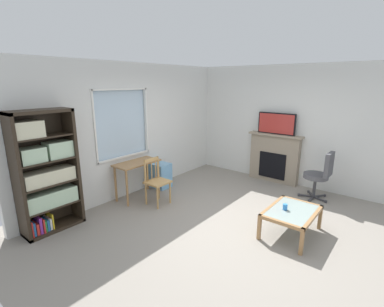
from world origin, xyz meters
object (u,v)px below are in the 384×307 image
bookshelf (45,173)px  wooden_chair (156,181)px  desk_under_window (137,168)px  fireplace (274,158)px  coffee_table (292,213)px  sippy_cup (285,207)px  plastic_drawer_unit (161,175)px  tv (276,124)px  office_chair (321,173)px

bookshelf → wooden_chair: 1.93m
desk_under_window → fireplace: 3.22m
bookshelf → coffee_table: bearing=-53.5°
sippy_cup → wooden_chair: bearing=101.2°
plastic_drawer_unit → sippy_cup: size_ratio=6.19×
desk_under_window → tv: (2.68, -1.77, 0.77)m
wooden_chair → tv: tv is taller
wooden_chair → office_chair: (2.20, -2.42, 0.09)m
bookshelf → plastic_drawer_unit: bearing=-1.4°
fireplace → bookshelf: bearing=157.0°
bookshelf → desk_under_window: size_ratio=2.07×
bookshelf → sippy_cup: size_ratio=21.48×
office_chair → coffee_table: office_chair is taller
bookshelf → tv: (4.40, -1.88, 0.44)m
wooden_chair → plastic_drawer_unit: (0.67, 0.56, -0.19)m
coffee_table → office_chair: bearing=1.4°
desk_under_window → sippy_cup: bearing=-80.1°
wooden_chair → fireplace: fireplace is taller
desk_under_window → wooden_chair: bearing=-86.3°
coffee_table → tv: bearing=29.6°
desk_under_window → tv: bearing=-33.5°
plastic_drawer_unit → tv: tv is taller
plastic_drawer_unit → sippy_cup: bearing=-93.9°
fireplace → tv: (-0.02, -0.00, 0.82)m
office_chair → fireplace: bearing=68.6°
fireplace → sippy_cup: size_ratio=14.00×
desk_under_window → office_chair: size_ratio=0.94×
desk_under_window → tv: size_ratio=1.07×
desk_under_window → tv: 3.30m
tv → plastic_drawer_unit: bearing=137.3°
wooden_chair → sippy_cup: size_ratio=10.00×
bookshelf → sippy_cup: 3.76m
plastic_drawer_unit → fireplace: size_ratio=0.44×
desk_under_window → fireplace: bearing=-33.3°
office_chair → sippy_cup: office_chair is taller
wooden_chair → coffee_table: 2.52m
desk_under_window → wooden_chair: size_ratio=1.04×
coffee_table → wooden_chair: bearing=101.9°
desk_under_window → office_chair: bearing=-52.7°
wooden_chair → office_chair: bearing=-47.7°
fireplace → coffee_table: 2.47m
desk_under_window → plastic_drawer_unit: (0.70, 0.05, -0.35)m
bookshelf → sippy_cup: bookshelf is taller
tv → coffee_table: bearing=-150.4°
coffee_table → sippy_cup: (-0.05, 0.09, 0.10)m
tv → coffee_table: (-2.12, -1.21, -1.05)m
bookshelf → tv: bookshelf is taller
tv → coffee_table: 2.66m
wooden_chair → sippy_cup: bearing=-78.8°
tv → sippy_cup: (-2.17, -1.11, -0.95)m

